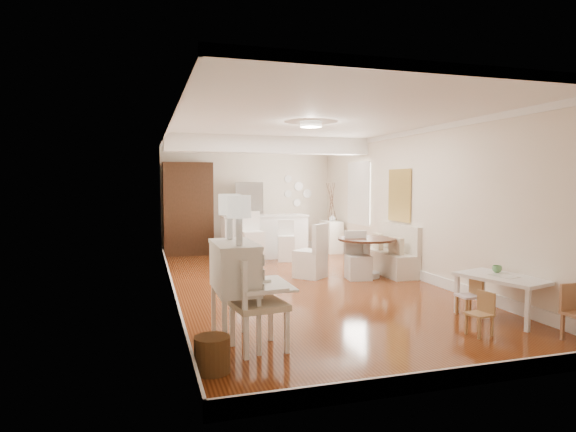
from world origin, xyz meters
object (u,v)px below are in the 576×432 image
breakfast_counter (265,236)px  fridge (262,217)px  slip_chair_near (358,255)px  slip_chair_far (310,250)px  bar_stool_left (252,238)px  dining_table (367,258)px  bar_stool_right (286,241)px  sideboard (331,236)px  wicker_basket (212,354)px  kids_table (503,297)px  pantry_cabinet (188,209)px  secretary_bureau (235,293)px  kids_chair_b (469,295)px  gustavian_armchair (259,303)px  kids_chair_a (479,314)px

breakfast_counter → fridge: 1.14m
slip_chair_near → breakfast_counter: breakfast_counter is taller
slip_chair_far → bar_stool_left: bar_stool_left is taller
slip_chair_far → breakfast_counter: 2.58m
dining_table → breakfast_counter: (-1.30, 2.85, 0.14)m
breakfast_counter → fridge: size_ratio=1.14×
dining_table → slip_chair_far: (-1.04, 0.28, 0.14)m
bar_stool_right → sideboard: 1.86m
wicker_basket → kids_table: (3.95, 0.72, 0.11)m
slip_chair_near → fridge: size_ratio=0.49×
slip_chair_near → fridge: (-0.87, 4.02, 0.45)m
bar_stool_right → sideboard: (1.54, 1.05, -0.06)m
breakfast_counter → sideboard: (1.90, 0.46, -0.11)m
wicker_basket → slip_chair_far: 4.73m
fridge → sideboard: (1.70, -0.59, -0.50)m
kids_table → pantry_cabinet: pantry_cabinet is taller
fridge → secretary_bureau: bearing=-106.0°
kids_table → bar_stool_left: size_ratio=0.98×
kids_chair_b → bar_stool_right: bearing=-167.7°
wicker_basket → sideboard: 8.16m
slip_chair_far → fridge: 3.64m
secretary_bureau → kids_table: bearing=-0.1°
breakfast_counter → kids_table: bearing=-73.1°
gustavian_armchair → breakfast_counter: size_ratio=0.50×
sideboard → secretary_bureau: bearing=-117.1°
slip_chair_near → pantry_cabinet: bearing=132.5°
secretary_bureau → breakfast_counter: bearing=73.0°
dining_table → bar_stool_right: (-0.93, 2.26, 0.09)m
secretary_bureau → pantry_cabinet: size_ratio=0.50×
kids_chair_a → sideboard: size_ratio=0.62×
slip_chair_far → fridge: fridge is taller
fridge → kids_table: bearing=-77.1°
bar_stool_right → bar_stool_left: bearing=-154.4°
kids_table → kids_chair_a: bearing=-146.6°
bar_stool_right → fridge: (-0.16, 1.64, 0.43)m
gustavian_armchair → kids_table: gustavian_armchair is taller
dining_table → breakfast_counter: size_ratio=0.54×
slip_chair_near → slip_chair_far: bearing=161.6°
gustavian_armchair → pantry_cabinet: (-0.12, 7.23, 0.64)m
kids_chair_a → slip_chair_far: (-0.76, 3.86, 0.25)m
secretary_bureau → breakfast_counter: (1.80, 5.90, -0.06)m
slip_chair_far → breakfast_counter: bearing=-125.8°
secretary_bureau → sideboard: 7.36m
secretary_bureau → sideboard: secretary_bureau is taller
wicker_basket → slip_chair_far: (2.41, 4.06, 0.34)m
dining_table → bar_stool_left: 2.74m
secretary_bureau → fridge: (2.00, 6.95, 0.32)m
kids_chair_b → bar_stool_right: size_ratio=0.60×
fridge → wicker_basket: bearing=-107.0°
kids_chair_a → fridge: fridge is taller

